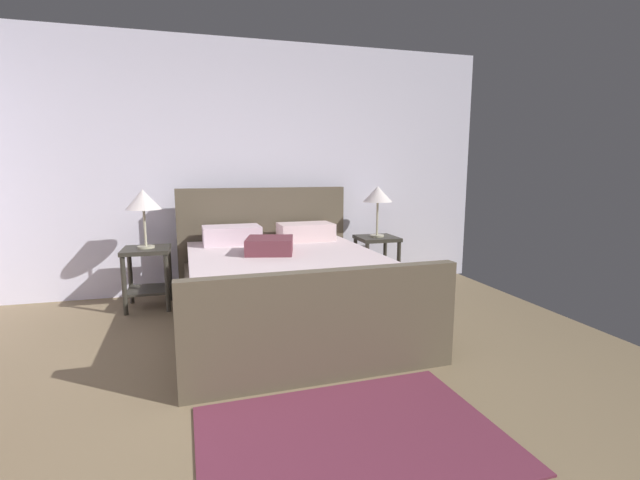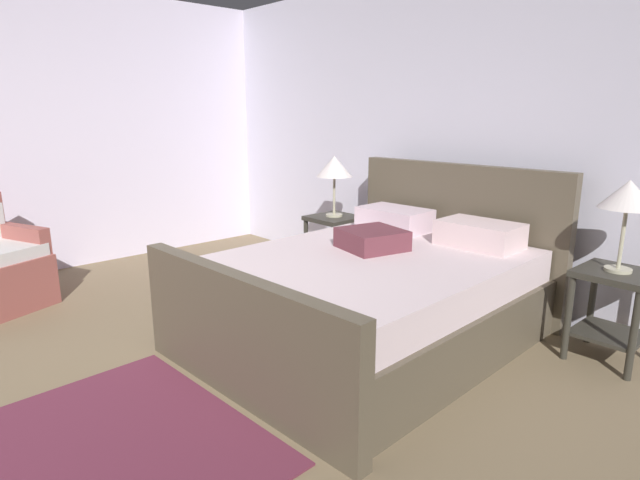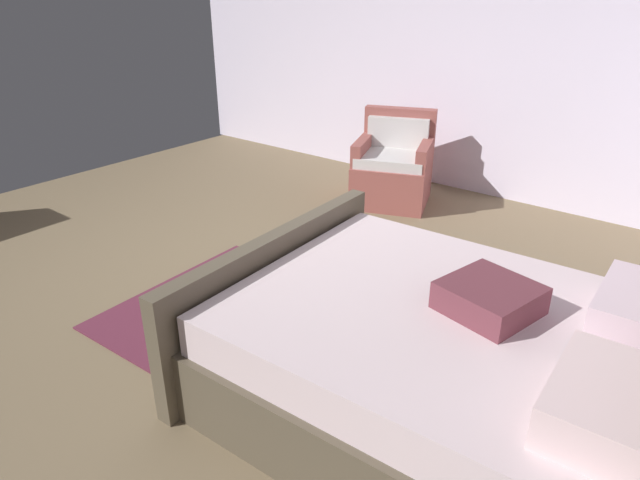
% 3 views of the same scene
% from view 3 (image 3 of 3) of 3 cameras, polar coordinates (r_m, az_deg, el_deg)
% --- Properties ---
extents(ground_plane, '(5.83, 6.50, 0.02)m').
position_cam_3_polar(ground_plane, '(4.39, -9.05, -3.58)').
color(ground_plane, '#7C694C').
extents(wall_side_left, '(0.12, 6.62, 2.74)m').
position_cam_3_polar(wall_side_left, '(6.28, 11.16, 18.19)').
color(wall_side_left, silver).
rests_on(wall_side_left, ground).
extents(bed, '(1.91, 2.35, 1.16)m').
position_cam_3_polar(bed, '(2.92, 13.39, -11.92)').
color(bed, brown).
rests_on(bed, ground).
extents(armchair, '(0.94, 0.93, 0.90)m').
position_cam_3_polar(armchair, '(5.72, 7.50, 7.31)').
color(armchair, '#995049').
rests_on(armchair, ground).
extents(area_rug, '(1.57, 1.12, 0.01)m').
position_cam_3_polar(area_rug, '(4.01, -10.63, -6.38)').
color(area_rug, '#64283B').
rests_on(area_rug, ground).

